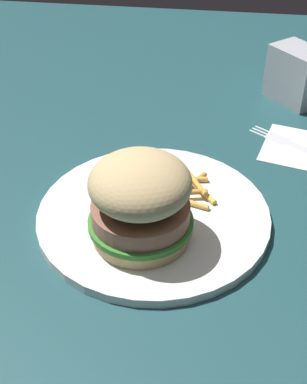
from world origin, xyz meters
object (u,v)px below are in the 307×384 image
Objects in this scene: fries_pile at (186,187)px; napkin_dispenser at (297,75)px; napkin at (301,148)px; fork at (301,146)px; plate at (154,215)px; sandwich at (140,200)px.

fries_pile is 1.00× the size of napkin_dispenser.
fries_pile is at bearing 41.68° from napkin.
napkin_dispenser is at bearing -89.22° from fork.
plate is 3.16× the size of napkin_dispenser.
fork is 1.67× the size of napkin_dispenser.
sandwich is 0.32m from fork.
napkin_dispenser is at bearing -117.00° from sandwich.
fries_pile is at bearing 42.10° from fork.
sandwich is 0.80× the size of fork.
napkin_dispenser reaches higher than fork.
napkin is (-0.19, -0.19, -0.01)m from plate.
fries_pile is 0.34m from napkin_dispenser.
plate is at bearing -70.88° from napkin_dispenser.
sandwich is (0.01, 0.05, 0.06)m from plate.
napkin_dispenser is (0.00, -0.16, 0.04)m from fork.
plate is 2.60× the size of napkin.
napkin_dispenser is (-0.20, -0.39, -0.02)m from sandwich.
fork is 0.16m from napkin_dispenser.
napkin is 0.00m from fork.
sandwich reaches higher than napkin.
napkin_dispenser reaches higher than plate.
napkin_dispenser is at bearing -118.90° from plate.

